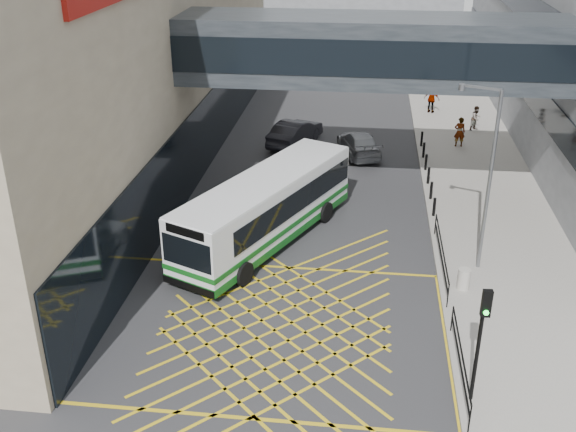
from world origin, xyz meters
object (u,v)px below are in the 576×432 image
(traffic_light, at_px, (482,330))
(pedestrian_a, at_px, (460,132))
(street_lamp, at_px, (487,170))
(car_dark, at_px, (295,132))
(pedestrian_b, at_px, (476,118))
(car_white, at_px, (208,247))
(pedestrian_c, at_px, (432,99))
(litter_bin, at_px, (464,279))
(bus, at_px, (268,207))
(car_silver, at_px, (359,143))

(traffic_light, bearing_deg, pedestrian_a, 82.72)
(street_lamp, bearing_deg, pedestrian_a, 108.86)
(car_dark, xyz_separation_m, pedestrian_b, (11.35, 3.81, 0.16))
(car_dark, bearing_deg, car_white, 102.66)
(pedestrian_b, bearing_deg, pedestrian_c, 85.67)
(pedestrian_b, bearing_deg, litter_bin, -138.08)
(car_dark, xyz_separation_m, litter_bin, (8.34, -16.35, -0.21))
(bus, bearing_deg, car_silver, 96.79)
(car_dark, relative_size, pedestrian_c, 2.59)
(car_white, xyz_separation_m, traffic_light, (9.80, -7.58, 1.98))
(car_white, distance_m, pedestrian_a, 19.75)
(car_white, relative_size, pedestrian_b, 3.00)
(car_silver, height_order, traffic_light, traffic_light)
(bus, xyz_separation_m, car_silver, (3.73, 11.68, -0.92))
(pedestrian_a, bearing_deg, car_dark, -0.27)
(car_white, height_order, pedestrian_b, pedestrian_b)
(car_white, distance_m, traffic_light, 12.55)
(bus, height_order, traffic_light, traffic_light)
(car_dark, bearing_deg, traffic_light, 128.82)
(bus, distance_m, pedestrian_b, 20.16)
(car_white, xyz_separation_m, pedestrian_c, (10.71, 22.79, 0.38))
(bus, relative_size, street_lamp, 1.48)
(street_lamp, bearing_deg, bus, -167.21)
(bus, xyz_separation_m, street_lamp, (8.77, -1.49, 2.74))
(car_dark, height_order, litter_bin, car_dark)
(car_silver, distance_m, pedestrian_c, 10.02)
(traffic_light, height_order, pedestrian_a, traffic_light)
(car_white, bearing_deg, car_dark, -101.15)
(car_silver, bearing_deg, traffic_light, 84.95)
(car_dark, bearing_deg, pedestrian_b, -141.56)
(traffic_light, relative_size, pedestrian_b, 2.51)
(bus, xyz_separation_m, pedestrian_a, (9.71, 13.44, -0.58))
(street_lamp, height_order, litter_bin, street_lamp)
(car_silver, relative_size, pedestrian_a, 2.58)
(bus, xyz_separation_m, pedestrian_c, (8.55, 20.45, -0.52))
(car_dark, height_order, street_lamp, street_lamp)
(litter_bin, distance_m, pedestrian_a, 16.88)
(car_white, relative_size, pedestrian_c, 2.44)
(street_lamp, relative_size, pedestrian_b, 4.72)
(car_silver, relative_size, traffic_light, 1.18)
(bus, height_order, pedestrian_b, bus)
(car_dark, xyz_separation_m, traffic_light, (7.87, -22.90, 1.94))
(pedestrian_a, distance_m, pedestrian_b, 3.65)
(bus, relative_size, pedestrian_b, 7.00)
(car_white, height_order, car_dark, car_dark)
(bus, bearing_deg, pedestrian_b, 80.98)
(car_white, distance_m, pedestrian_b, 23.30)
(car_white, relative_size, car_dark, 0.94)
(car_white, relative_size, traffic_light, 1.20)
(street_lamp, xyz_separation_m, pedestrian_b, (2.36, 18.30, -3.43))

